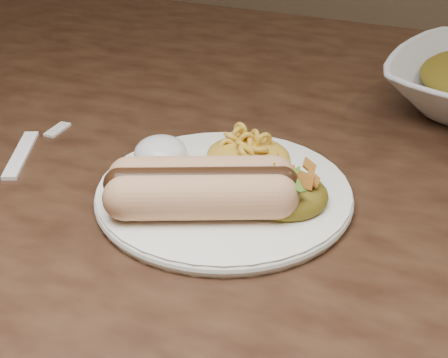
% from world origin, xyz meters
% --- Properties ---
extents(table, '(1.60, 0.90, 0.75)m').
position_xyz_m(table, '(0.00, 0.00, 0.66)').
color(table, '#482F1C').
rests_on(table, floor).
extents(plate, '(0.29, 0.29, 0.01)m').
position_xyz_m(plate, '(0.01, -0.14, 0.76)').
color(plate, white).
rests_on(plate, table).
extents(hotdog, '(0.14, 0.12, 0.04)m').
position_xyz_m(hotdog, '(0.00, -0.17, 0.78)').
color(hotdog, tan).
rests_on(hotdog, plate).
extents(mac_and_cheese, '(0.09, 0.08, 0.03)m').
position_xyz_m(mac_and_cheese, '(0.01, -0.07, 0.78)').
color(mac_and_cheese, gold).
rests_on(mac_and_cheese, plate).
extents(sour_cream, '(0.06, 0.06, 0.03)m').
position_xyz_m(sour_cream, '(-0.07, -0.11, 0.78)').
color(sour_cream, silver).
rests_on(sour_cream, plate).
extents(taco_salad, '(0.08, 0.08, 0.04)m').
position_xyz_m(taco_salad, '(0.06, -0.13, 0.78)').
color(taco_salad, '#9A4812').
rests_on(taco_salad, plate).
extents(fork, '(0.08, 0.14, 0.00)m').
position_xyz_m(fork, '(-0.22, -0.14, 0.75)').
color(fork, white).
rests_on(fork, table).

